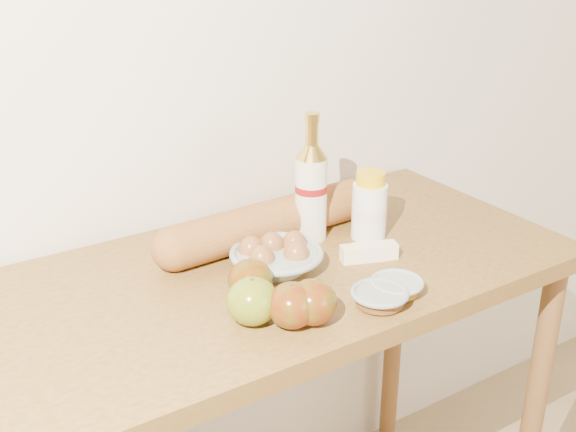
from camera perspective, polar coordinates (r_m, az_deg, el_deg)
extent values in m
cube|color=silver|center=(1.60, -7.22, 13.63)|extent=(3.50, 0.02, 2.60)
cube|color=olive|center=(1.46, -0.64, -4.64)|extent=(1.20, 0.60, 0.04)
cylinder|color=brown|center=(1.88, 18.69, -15.28)|extent=(0.05, 0.05, 0.86)
cylinder|color=brown|center=(2.15, 8.38, -8.78)|extent=(0.05, 0.05, 0.86)
cylinder|color=silver|center=(1.54, 1.82, 1.38)|extent=(0.08, 0.08, 0.18)
cylinder|color=maroon|center=(1.53, 1.83, 2.22)|extent=(0.08, 0.08, 0.02)
cone|color=gold|center=(1.50, 1.87, 5.13)|extent=(0.08, 0.08, 0.03)
cylinder|color=gold|center=(1.49, 1.89, 6.54)|extent=(0.03, 0.03, 0.05)
cylinder|color=gold|center=(1.48, 1.91, 7.79)|extent=(0.04, 0.04, 0.02)
cylinder|color=white|center=(1.56, 6.43, 0.38)|extent=(0.09, 0.09, 0.12)
cylinder|color=#FFD8D5|center=(1.56, 6.43, 0.38)|extent=(0.09, 0.09, 0.03)
cylinder|color=yellow|center=(1.53, 6.56, 2.96)|extent=(0.07, 0.07, 0.03)
torus|color=#95A39E|center=(1.42, -0.91, -2.96)|extent=(0.23, 0.23, 0.01)
ellipsoid|color=brown|center=(1.40, -2.10, -3.57)|extent=(0.06, 0.06, 0.07)
ellipsoid|color=brown|center=(1.42, 0.66, -3.20)|extent=(0.06, 0.06, 0.07)
ellipsoid|color=brown|center=(1.45, -1.29, -2.48)|extent=(0.06, 0.06, 0.07)
ellipsoid|color=brown|center=(1.44, -2.96, -2.82)|extent=(0.06, 0.06, 0.07)
ellipsoid|color=brown|center=(1.46, 0.50, -2.37)|extent=(0.06, 0.06, 0.07)
cylinder|color=#AC6E34|center=(1.54, -1.41, -0.44)|extent=(0.46, 0.11, 0.09)
sphere|color=#AC6E34|center=(1.44, -9.02, -2.56)|extent=(0.09, 0.09, 0.09)
sphere|color=#AC6E34|center=(1.66, 5.13, 1.39)|extent=(0.09, 0.09, 0.09)
ellipsoid|color=olive|center=(1.25, -2.83, -6.74)|extent=(0.12, 0.12, 0.08)
cylinder|color=#462D17|center=(1.23, -2.86, -5.30)|extent=(0.01, 0.01, 0.01)
ellipsoid|color=maroon|center=(1.24, 0.31, -7.07)|extent=(0.09, 0.09, 0.08)
cylinder|color=#492E18|center=(1.22, 0.32, -5.70)|extent=(0.01, 0.01, 0.01)
ellipsoid|color=maroon|center=(1.32, -2.98, -5.07)|extent=(0.09, 0.09, 0.08)
cylinder|color=#4A3318|center=(1.31, -3.01, -3.81)|extent=(0.01, 0.01, 0.01)
torus|color=gray|center=(1.31, 7.26, -6.05)|extent=(0.13, 0.13, 0.01)
cylinder|color=brown|center=(1.32, 7.24, -6.46)|extent=(0.11, 0.11, 0.02)
torus|color=#97A5A1|center=(1.36, 8.61, -5.19)|extent=(0.13, 0.13, 0.01)
cylinder|color=#8A5C16|center=(1.36, 8.59, -5.57)|extent=(0.11, 0.11, 0.02)
cube|color=#FFF8C5|center=(1.48, 6.42, -2.85)|extent=(0.12, 0.07, 0.03)
cube|color=white|center=(1.48, 6.42, -2.85)|extent=(0.07, 0.05, 0.03)
ellipsoid|color=maroon|center=(1.25, 1.93, -6.81)|extent=(0.09, 0.09, 0.08)
cylinder|color=#492E18|center=(1.23, 1.95, -5.45)|extent=(0.01, 0.01, 0.01)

